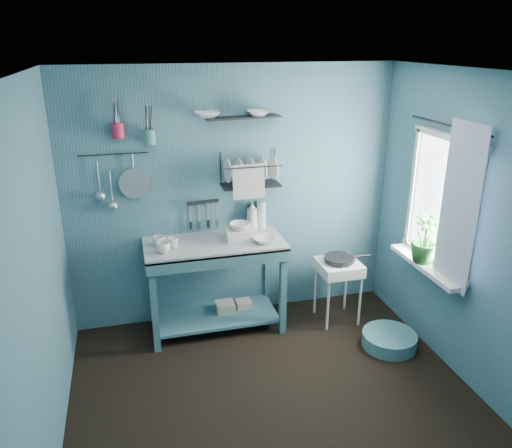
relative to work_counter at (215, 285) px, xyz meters
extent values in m
plane|color=black|center=(0.26, -1.23, -0.46)|extent=(3.20, 3.20, 0.00)
plane|color=silver|center=(0.26, -1.23, 2.04)|extent=(3.20, 3.20, 0.00)
plane|color=#396474|center=(0.26, 0.27, 0.79)|extent=(3.20, 0.00, 3.20)
plane|color=#396474|center=(0.26, -2.73, 0.79)|extent=(3.20, 0.00, 3.20)
plane|color=#396474|center=(-1.34, -1.23, 0.79)|extent=(0.00, 3.00, 3.00)
plane|color=#396474|center=(1.86, -1.23, 0.79)|extent=(0.00, 3.00, 3.00)
cube|color=#34656F|center=(0.00, 0.00, 0.00)|extent=(1.40, 0.87, 0.92)
imported|color=silver|center=(-0.48, -0.16, 0.51)|extent=(0.12, 0.12, 0.10)
imported|color=silver|center=(-0.38, -0.06, 0.51)|extent=(0.14, 0.14, 0.09)
imported|color=silver|center=(-0.50, 0.00, 0.51)|extent=(0.17, 0.17, 0.10)
cube|color=beige|center=(0.25, -0.02, 0.51)|extent=(0.28, 0.22, 0.10)
imported|color=silver|center=(0.25, -0.02, 0.59)|extent=(0.20, 0.19, 0.06)
imported|color=beige|center=(0.42, 0.20, 0.61)|extent=(0.11, 0.12, 0.30)
cylinder|color=silver|center=(0.52, 0.22, 0.60)|extent=(0.09, 0.09, 0.28)
imported|color=silver|center=(0.45, -0.15, 0.49)|extent=(0.22, 0.22, 0.05)
cube|color=white|center=(1.21, -0.17, -0.14)|extent=(0.44, 0.44, 0.64)
cylinder|color=black|center=(1.21, -0.17, 0.21)|extent=(0.30, 0.30, 0.03)
cube|color=black|center=(-0.05, 0.24, 0.77)|extent=(0.32, 0.07, 0.03)
cube|color=black|center=(0.39, 0.14, 1.09)|extent=(0.56, 0.26, 0.32)
cube|color=black|center=(0.33, 0.17, 1.57)|extent=(0.71, 0.24, 0.01)
imported|color=silver|center=(0.00, 0.17, 1.55)|extent=(0.24, 0.24, 0.06)
imported|color=silver|center=(0.47, 0.17, 1.58)|extent=(0.23, 0.23, 0.05)
cylinder|color=#A61E38|center=(-0.78, 0.19, 1.50)|extent=(0.11, 0.11, 0.13)
cylinder|color=#3C7D77|center=(-0.51, 0.19, 1.43)|extent=(0.11, 0.11, 0.13)
cylinder|color=#AFB1B7|center=(-0.67, 0.22, 1.01)|extent=(0.28, 0.03, 0.28)
cylinder|color=#AFB1B7|center=(-0.98, 0.23, 1.08)|extent=(0.01, 0.01, 0.30)
cylinder|color=#AFB1B7|center=(-0.88, 0.23, 0.99)|extent=(0.01, 0.01, 0.30)
cylinder|color=black|center=(-0.84, 0.24, 1.28)|extent=(0.60, 0.01, 0.01)
plane|color=white|center=(1.84, -0.78, 0.94)|extent=(0.00, 1.10, 1.10)
cube|color=white|center=(1.76, -0.78, 0.35)|extent=(0.16, 0.95, 0.04)
plane|color=white|center=(1.78, -1.08, 0.99)|extent=(0.00, 1.35, 1.35)
cylinder|color=black|center=(1.80, -0.78, 1.59)|extent=(0.02, 1.05, 0.02)
imported|color=#2B6A2A|center=(1.76, -0.73, 0.59)|extent=(0.31, 0.31, 0.44)
cube|color=tan|center=(0.10, 0.05, -0.35)|extent=(0.18, 0.18, 0.22)
cube|color=tan|center=(0.30, 0.08, -0.36)|extent=(0.15, 0.15, 0.20)
cylinder|color=teal|center=(1.50, -0.75, -0.40)|extent=(0.50, 0.50, 0.13)
camera|label=1|loc=(-0.71, -4.28, 2.25)|focal=35.00mm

